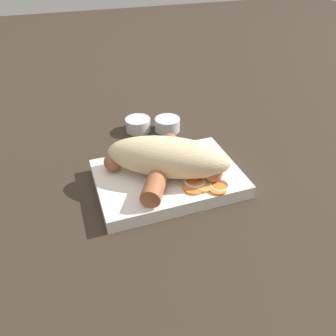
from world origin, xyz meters
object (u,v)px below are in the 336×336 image
object	(u,v)px
condiment_cup_far	(138,125)
bread_roll	(165,157)
condiment_cup_near	(167,125)
sausage	(162,167)
food_tray	(168,178)

from	to	relation	value
condiment_cup_far	bread_roll	bearing A→B (deg)	-91.65
condiment_cup_near	condiment_cup_far	size ratio (longest dim) A/B	1.00
bread_roll	sausage	bearing A→B (deg)	-145.80
food_tray	condiment_cup_far	distance (m)	0.19
bread_roll	condiment_cup_far	xyz separation A→B (m)	(0.01, 0.19, -0.04)
food_tray	bread_roll	bearing A→B (deg)	154.41
bread_roll	condiment_cup_far	size ratio (longest dim) A/B	3.99
sausage	condiment_cup_far	bearing A→B (deg)	86.50
sausage	food_tray	bearing A→B (deg)	10.11
food_tray	condiment_cup_far	xyz separation A→B (m)	(0.00, 0.19, 0.00)
bread_roll	sausage	world-z (taller)	bread_roll
condiment_cup_near	condiment_cup_far	distance (m)	0.06
food_tray	condiment_cup_near	distance (m)	0.18
sausage	condiment_cup_far	distance (m)	0.20
sausage	condiment_cup_near	bearing A→B (deg)	68.08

